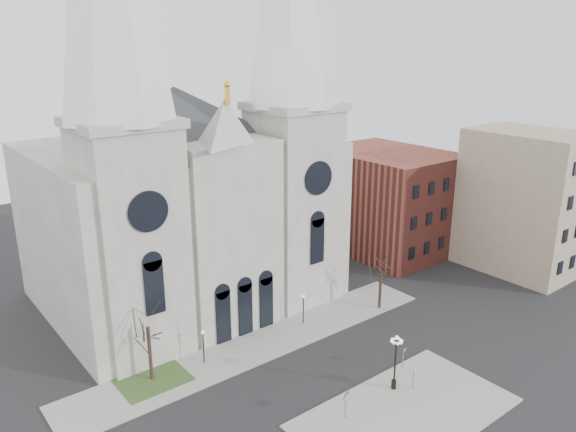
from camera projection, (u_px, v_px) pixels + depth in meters
ground at (336, 398)px, 47.17m from camera, size 160.00×160.00×0.00m
sidewalk_near at (406, 413)px, 45.19m from camera, size 18.00×10.00×0.14m
sidewalk_far at (260, 344)px, 55.36m from camera, size 40.00×6.00×0.14m
grass_patch at (152, 379)px, 49.59m from camera, size 6.00×5.00×0.18m
cathedral at (191, 142)px, 58.64m from camera, size 33.00×26.66×54.00m
bg_building_brick at (386, 200)px, 79.24m from camera, size 14.00×18.00×14.00m
bg_building_tan at (524, 202)px, 71.41m from camera, size 10.00×14.00×18.00m
tree_left at (147, 324)px, 47.93m from camera, size 3.20×3.20×7.50m
tree_right at (381, 272)px, 61.41m from camera, size 3.20×3.20×6.00m
ped_lamp_left at (203, 341)px, 51.50m from camera, size 0.32×0.32×3.26m
ped_lamp_right at (303, 304)px, 58.60m from camera, size 0.32×0.32×3.26m
stop_sign at (414, 372)px, 47.64m from camera, size 0.81×0.24×2.32m
globe_lamp at (396, 356)px, 47.27m from camera, size 1.23×1.23×5.09m
one_way_sign at (346, 401)px, 44.12m from camera, size 0.91×0.43×2.23m
street_name_sign at (403, 357)px, 50.79m from camera, size 0.61×0.26×2.00m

